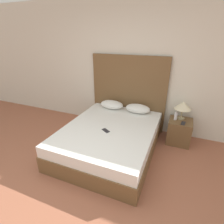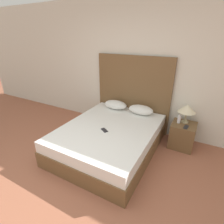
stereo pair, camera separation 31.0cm
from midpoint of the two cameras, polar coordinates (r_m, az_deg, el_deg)
name	(u,v)px [view 1 (the left image)]	position (r m, az deg, el deg)	size (l,w,h in m)	color
ground_plane	(63,208)	(2.61, -19.47, -27.57)	(16.00, 16.00, 0.00)	#9E5B42
wall_back	(127,67)	(3.84, 2.66, 14.33)	(10.00, 0.06, 2.70)	silver
bed	(110,138)	(3.26, -3.44, -8.65)	(1.58, 2.00, 0.48)	brown
headboard	(128,93)	(3.88, 2.98, 6.17)	(1.66, 0.05, 1.62)	brown
pillow_left	(112,105)	(3.87, -2.35, 2.38)	(0.52, 0.30, 0.18)	white
pillow_right	(138,109)	(3.67, 6.04, 1.07)	(0.52, 0.30, 0.18)	white
phone_on_bed	(106,131)	(3.02, -5.01, -6.12)	(0.16, 0.14, 0.01)	#232328
nightstand	(179,131)	(3.66, 18.85, -6.06)	(0.43, 0.44, 0.48)	brown
table_lamp	(183,106)	(3.53, 19.90, 1.89)	(0.32, 0.32, 0.35)	tan
phone_on_nightstand	(183,123)	(3.45, 19.89, -3.53)	(0.09, 0.16, 0.01)	#232328
toiletry_bottle	(176,116)	(3.53, 17.80, -1.26)	(0.06, 0.06, 0.16)	silver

